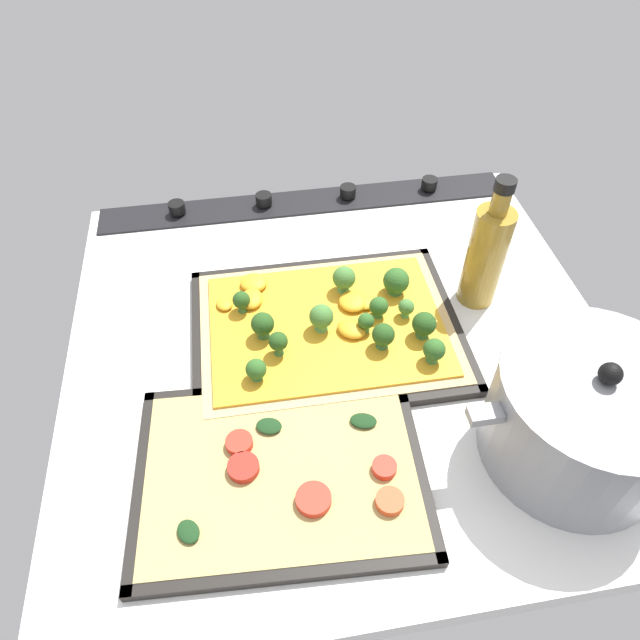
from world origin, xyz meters
TOP-DOWN VIEW (x-y plane):
  - ground_plane at (0.00, 0.00)cm, footprint 74.42×72.87cm
  - stove_control_panel at (0.00, -32.93)cm, footprint 71.45×7.00cm
  - baking_tray_front at (1.68, -2.10)cm, footprint 37.27×28.42cm
  - broccoli_pizza at (1.06, -2.15)cm, footprint 34.86×26.01cm
  - baking_tray_back at (10.54, 18.56)cm, footprint 34.28×26.49cm
  - veggie_pizza_back at (10.32, 18.68)cm, footprint 31.74×23.95cm
  - cooking_pot at (-23.31, 20.72)cm, footprint 28.22×21.44cm
  - oil_bottle at (-21.34, -5.58)cm, footprint 5.43×5.43cm

SIDE VIEW (x-z plane):
  - ground_plane at x=0.00cm, z-range -3.00..0.00cm
  - baking_tray_front at x=1.68cm, z-range -0.29..1.01cm
  - baking_tray_back at x=10.54cm, z-range -0.28..1.02cm
  - stove_control_panel at x=0.00cm, z-range -0.74..1.86cm
  - veggie_pizza_back at x=10.32cm, z-range 0.09..1.99cm
  - broccoli_pizza at x=1.06cm, z-range -0.90..4.67cm
  - cooking_pot at x=-23.31cm, z-range -1.16..14.55cm
  - oil_bottle at x=-21.34cm, z-range -1.85..18.56cm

